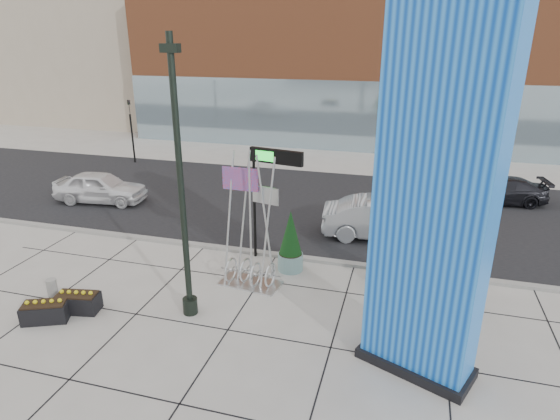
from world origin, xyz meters
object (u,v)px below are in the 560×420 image
(car_silver_mid, at_px, (384,219))
(concrete_bollard, at_px, (52,288))
(blue_pylon, at_px, (435,201))
(public_art_sculpture, at_px, (250,252))
(lamp_post, at_px, (183,212))
(car_white_west, at_px, (100,187))
(overhead_street_sign, at_px, (273,165))

(car_silver_mid, bearing_deg, concrete_bollard, 120.90)
(concrete_bollard, relative_size, car_silver_mid, 0.12)
(blue_pylon, relative_size, public_art_sculpture, 2.01)
(lamp_post, height_order, car_silver_mid, lamp_post)
(blue_pylon, height_order, car_silver_mid, blue_pylon)
(car_white_west, bearing_deg, public_art_sculpture, -127.09)
(concrete_bollard, xyz_separation_m, car_white_west, (-4.11, 8.38, 0.47))
(lamp_post, height_order, concrete_bollard, lamp_post)
(overhead_street_sign, height_order, car_white_west, overhead_street_sign)
(blue_pylon, bearing_deg, car_white_west, 173.77)
(lamp_post, relative_size, car_white_west, 1.77)
(public_art_sculpture, bearing_deg, lamp_post, -112.06)
(car_white_west, height_order, car_silver_mid, car_silver_mid)
(lamp_post, relative_size, car_silver_mid, 1.60)
(car_white_west, bearing_deg, blue_pylon, -126.31)
(public_art_sculpture, distance_m, concrete_bollard, 6.50)
(blue_pylon, distance_m, car_white_west, 18.15)
(concrete_bollard, bearing_deg, public_art_sculpture, 23.02)
(blue_pylon, height_order, public_art_sculpture, blue_pylon)
(concrete_bollard, bearing_deg, car_white_west, 116.15)
(blue_pylon, height_order, overhead_street_sign, blue_pylon)
(car_white_west, xyz_separation_m, car_silver_mid, (14.08, -0.71, 0.06))
(lamp_post, xyz_separation_m, public_art_sculpture, (1.20, 2.17, -2.09))
(concrete_bollard, bearing_deg, overhead_street_sign, 37.04)
(car_silver_mid, bearing_deg, public_art_sculpture, 135.18)
(car_white_west, bearing_deg, overhead_street_sign, -117.05)
(car_white_west, bearing_deg, car_silver_mid, -99.67)
(blue_pylon, relative_size, car_silver_mid, 1.84)
(public_art_sculpture, bearing_deg, car_silver_mid, 58.78)
(concrete_bollard, relative_size, car_white_west, 0.14)
(overhead_street_sign, xyz_separation_m, car_silver_mid, (3.86, 3.06, -2.84))
(car_white_west, bearing_deg, concrete_bollard, -160.63)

